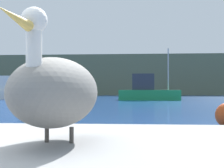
% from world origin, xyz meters
% --- Properties ---
extents(hillside_backdrop, '(140.00, 10.29, 7.44)m').
position_xyz_m(hillside_backdrop, '(0.00, 66.42, 3.72)').
color(hillside_backdrop, '#5B664C').
rests_on(hillside_backdrop, ground).
extents(pelican, '(0.60, 1.36, 0.82)m').
position_xyz_m(pelican, '(0.83, -0.10, 1.09)').
color(pelican, gray).
rests_on(pelican, pier_dock).
extents(fishing_boat_white, '(8.06, 5.30, 3.61)m').
position_xyz_m(fishing_boat_white, '(-12.64, 35.70, 0.86)').
color(fishing_boat_white, white).
rests_on(fishing_boat_white, ground).
extents(fishing_boat_green, '(6.14, 2.02, 5.15)m').
position_xyz_m(fishing_boat_green, '(1.98, 33.15, 0.89)').
color(fishing_boat_green, '#1E8C4C').
rests_on(fishing_boat_green, ground).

